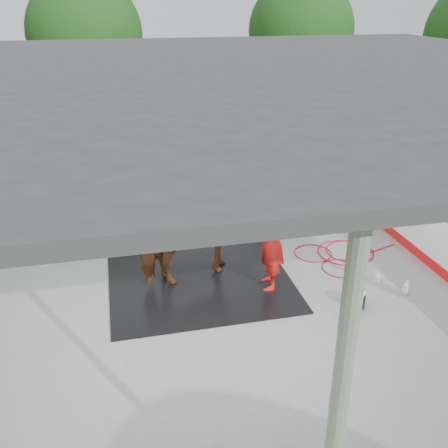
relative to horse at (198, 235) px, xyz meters
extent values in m
plane|color=#1E3814|center=(0.05, -0.97, -0.98)|extent=(100.00, 100.00, 0.00)
cube|color=slate|center=(0.05, -0.97, -0.95)|extent=(12.00, 10.00, 0.05)
cylinder|color=beige|center=(0.05, -5.67, 1.00)|extent=(0.14, 0.14, 3.85)
cylinder|color=beige|center=(0.05, 3.73, 1.00)|extent=(0.14, 0.14, 3.85)
cylinder|color=beige|center=(5.75, 3.73, 1.00)|extent=(0.14, 0.14, 3.85)
cube|color=brown|center=(0.05, -5.47, 2.87)|extent=(12.00, 0.10, 0.18)
cube|color=brown|center=(0.05, -3.97, 2.87)|extent=(12.00, 0.10, 0.18)
cube|color=brown|center=(0.05, -2.47, 2.87)|extent=(12.00, 0.10, 0.18)
cube|color=brown|center=(0.05, -0.97, 2.87)|extent=(12.00, 0.10, 0.18)
cube|color=brown|center=(0.05, 0.53, 2.87)|extent=(12.00, 0.10, 0.18)
cube|color=brown|center=(0.05, 2.03, 2.87)|extent=(12.00, 0.10, 0.18)
cube|color=brown|center=(0.05, 3.53, 2.87)|extent=(12.00, 0.10, 0.18)
cube|color=#38383A|center=(0.05, -0.97, 3.07)|extent=(12.60, 10.60, 0.10)
cube|color=red|center=(4.64, -0.97, -0.83)|extent=(0.14, 8.00, 0.20)
cylinder|color=#382314|center=(-1.95, 11.03, 0.12)|extent=(0.36, 0.36, 2.20)
sphere|color=#194714|center=(-1.95, 11.03, 2.82)|extent=(4.00, 4.00, 4.00)
cylinder|color=#382314|center=(6.05, 11.03, 0.12)|extent=(0.36, 0.36, 2.20)
sphere|color=#194714|center=(6.05, 11.03, 2.82)|extent=(4.00, 4.00, 4.00)
cube|color=black|center=(0.00, 0.00, -0.91)|extent=(3.40, 3.18, 0.03)
imported|color=brown|center=(0.00, 0.00, 0.00)|extent=(2.33, 1.56, 1.80)
imported|color=red|center=(1.23, -0.56, 0.06)|extent=(0.56, 0.78, 1.98)
cylinder|color=black|center=(2.51, -1.53, -0.79)|extent=(0.31, 0.31, 0.27)
cylinder|color=white|center=(2.51, -1.53, -0.66)|extent=(0.28, 0.28, 0.03)
imported|color=silver|center=(3.56, -1.36, -0.79)|extent=(0.13, 0.13, 0.28)
imported|color=#338CD8|center=(3.30, -0.84, -0.83)|extent=(0.12, 0.12, 0.19)
torus|color=#A60B1D|center=(3.32, 0.37, -0.92)|extent=(1.01, 1.01, 0.02)
torus|color=#A60B1D|center=(2.52, 0.47, -0.92)|extent=(0.80, 0.80, 0.02)
torus|color=#A60B1D|center=(2.82, -0.25, -0.92)|extent=(0.76, 0.76, 0.02)
torus|color=#A60B1D|center=(3.20, 0.35, -0.92)|extent=(1.17, 1.17, 0.02)
cylinder|color=#A60B1D|center=(3.73, 0.23, -0.92)|extent=(1.37, 0.47, 0.02)
camera|label=1|loc=(-1.39, -8.17, 4.02)|focal=40.00mm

